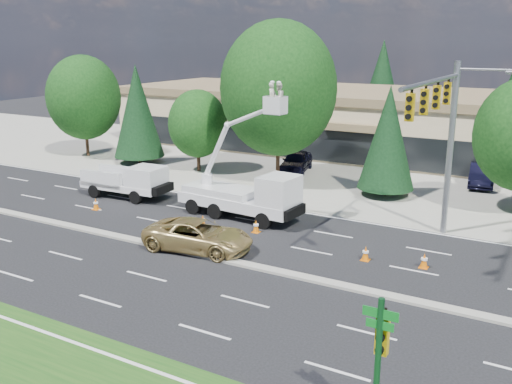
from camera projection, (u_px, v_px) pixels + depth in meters
The scene contains 23 objects.
ground at pixel (190, 253), 27.58m from camera, with size 140.00×140.00×0.00m, color black.
concrete_apron at pixel (341, 172), 44.37m from camera, with size 140.00×22.00×0.01m, color gray.
road_median at pixel (190, 252), 27.56m from camera, with size 120.00×0.55×0.12m, color gray.
strip_mall at pixel (383, 121), 52.02m from camera, with size 50.40×15.40×5.50m.
tree_front_a at pixel (84, 98), 49.33m from camera, with size 6.34×6.34×8.79m.
tree_front_b at pixel (137, 111), 46.68m from camera, with size 4.12×4.12×8.11m.
tree_front_c at pixel (198, 124), 43.98m from camera, with size 4.58×4.58×6.36m.
tree_front_d at pixel (279, 89), 39.87m from camera, with size 8.24×8.24×11.43m.
tree_front_e at pixel (388, 137), 36.78m from camera, with size 3.68×3.68×7.26m.
tree_back_a at pixel (271, 80), 70.11m from camera, with size 4.86×4.86×9.57m.
tree_back_b at pixel (382, 83), 63.37m from camera, with size 5.09×5.09×10.02m.
signal_mast at pixel (444, 125), 27.14m from camera, with size 2.76×10.16×9.00m.
street_sign_pole at pixel (379, 354), 14.16m from camera, with size 0.90×0.44×4.00m.
utility_pickup at pixel (130, 185), 37.00m from camera, with size 5.82×2.54×2.18m.
bucket_truck at pixel (249, 190), 32.41m from camera, with size 7.63×2.82×7.92m.
traffic_cone_a at pixel (96, 204), 34.60m from camera, with size 0.40×0.40×0.70m.
traffic_cone_b at pixel (203, 221), 31.33m from camera, with size 0.40×0.40×0.70m.
traffic_cone_c at pixel (256, 226), 30.49m from camera, with size 0.40×0.40×0.70m.
traffic_cone_d at pixel (366, 253), 26.62m from camera, with size 0.40×0.40×0.70m.
traffic_cone_e at pixel (424, 261), 25.75m from camera, with size 0.40×0.40×0.70m.
minivan at pixel (198, 235), 27.83m from camera, with size 2.49×5.40×1.50m, color tan.
parked_car_west at pixel (296, 161), 44.42m from camera, with size 1.94×4.81×1.64m, color black.
parked_car_east at pixel (482, 175), 40.18m from camera, with size 1.65×4.72×1.56m, color black.
Camera 1 is at (15.57, -20.91, 10.01)m, focal length 40.00 mm.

